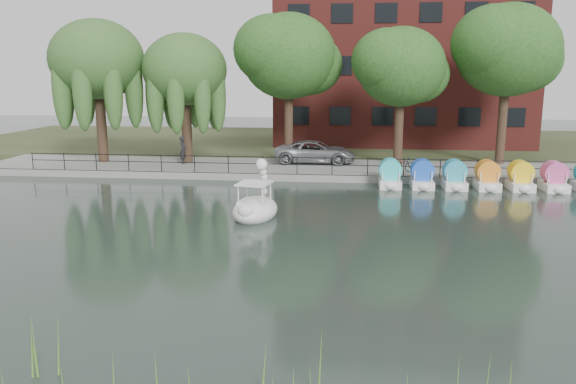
% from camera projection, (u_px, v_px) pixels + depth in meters
% --- Properties ---
extents(ground_plane, '(120.00, 120.00, 0.00)m').
position_uv_depth(ground_plane, '(261.00, 252.00, 19.32)').
color(ground_plane, '#34443D').
extents(promenade, '(40.00, 6.00, 0.40)m').
position_uv_depth(promenade, '(301.00, 169.00, 34.84)').
color(promenade, gray).
rests_on(promenade, ground_plane).
extents(kerb, '(40.00, 0.25, 0.40)m').
position_uv_depth(kerb, '(297.00, 178.00, 31.97)').
color(kerb, gray).
rests_on(kerb, ground_plane).
extents(land_strip, '(60.00, 22.00, 0.36)m').
position_uv_depth(land_strip, '(315.00, 143.00, 48.46)').
color(land_strip, '#47512D').
rests_on(land_strip, ground_plane).
extents(railing, '(32.00, 0.05, 1.00)m').
position_uv_depth(railing, '(297.00, 161.00, 31.97)').
color(railing, black).
rests_on(railing, promenade).
extents(apartment_building, '(20.00, 10.07, 18.00)m').
position_uv_depth(apartment_building, '(402.00, 32.00, 45.77)').
color(apartment_building, '#4C1E16').
rests_on(apartment_building, land_strip).
extents(willow_left, '(5.88, 5.88, 9.01)m').
position_uv_depth(willow_left, '(97.00, 60.00, 35.33)').
color(willow_left, '#473323').
rests_on(willow_left, promenade).
extents(willow_mid, '(5.32, 5.32, 8.15)m').
position_uv_depth(willow_mid, '(185.00, 70.00, 35.36)').
color(willow_mid, '#473323').
rests_on(willow_mid, promenade).
extents(broadleaf_center, '(6.00, 6.00, 9.25)m').
position_uv_depth(broadleaf_center, '(289.00, 57.00, 35.47)').
color(broadleaf_center, '#473323').
rests_on(broadleaf_center, promenade).
extents(broadleaf_right, '(5.40, 5.40, 8.32)m').
position_uv_depth(broadleaf_right, '(401.00, 68.00, 34.37)').
color(broadleaf_right, '#473323').
rests_on(broadleaf_right, promenade).
extents(broadleaf_far, '(6.30, 6.30, 9.71)m').
position_uv_depth(broadleaf_far, '(508.00, 51.00, 34.44)').
color(broadleaf_far, '#473323').
rests_on(broadleaf_far, promenade).
extents(minivan, '(2.76, 5.94, 1.65)m').
position_uv_depth(minivan, '(315.00, 150.00, 35.84)').
color(minivan, gray).
rests_on(minivan, promenade).
extents(bicycle, '(0.67, 1.74, 1.00)m').
position_uv_depth(bicycle, '(400.00, 164.00, 32.64)').
color(bicycle, gray).
rests_on(bicycle, promenade).
extents(pedestrian, '(0.56, 0.76, 1.98)m').
position_uv_depth(pedestrian, '(183.00, 148.00, 35.62)').
color(pedestrian, black).
rests_on(pedestrian, promenade).
extents(swan_boat, '(2.20, 3.08, 2.41)m').
position_uv_depth(swan_boat, '(256.00, 205.00, 23.93)').
color(swan_boat, white).
rests_on(swan_boat, ground_plane).
extents(pedal_boat_row, '(11.35, 1.70, 1.40)m').
position_uv_depth(pedal_boat_row, '(487.00, 178.00, 29.79)').
color(pedal_boat_row, white).
rests_on(pedal_boat_row, ground_plane).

